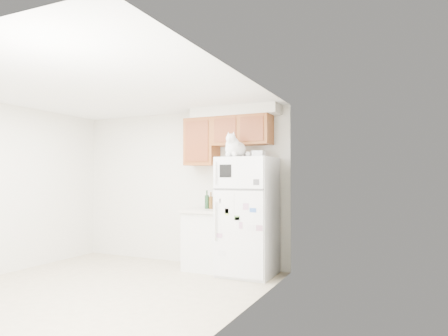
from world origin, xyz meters
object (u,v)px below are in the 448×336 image
Objects in this scene: bottle_green at (207,199)px; bottle_amber at (211,200)px; refrigerator at (247,216)px; storage_box_back at (258,154)px; cat at (235,148)px; storage_box_front at (258,154)px; base_counter at (207,239)px.

bottle_amber is (0.07, 0.01, -0.01)m from bottle_green.
refrigerator is 9.44× the size of storage_box_back.
storage_box_front is (0.31, 0.10, -0.09)m from cat.
cat is at bearing -127.10° from refrigerator.
storage_box_back reaches higher than base_counter.
cat is at bearing -124.00° from storage_box_back.
bottle_green is 0.07m from bottle_amber.
refrigerator is at bearing -15.14° from bottle_amber.
cat is at bearing -32.39° from bottle_amber.
refrigerator is at bearing -13.12° from bottle_green.
cat is 2.83× the size of storage_box_back.
base_counter is 3.51× the size of bottle_amber.
bottle_green reaches higher than base_counter.
cat reaches higher than refrigerator.
bottle_amber is at bearing 8.88° from bottle_green.
bottle_green is 1.10× the size of bottle_amber.
bottle_amber is (-0.87, 0.26, -0.69)m from storage_box_front.
bottle_amber is at bearing 154.69° from storage_box_front.
cat is at bearing -171.71° from storage_box_front.
storage_box_back is at bearing -5.75° from bottle_amber.
refrigerator is 5.89× the size of bottle_green.
bottle_green is at bearing -171.12° from bottle_amber.
storage_box_front is at bearing -16.51° from bottle_amber.
base_counter is 3.19× the size of bottle_green.
bottle_amber is at bearing -177.10° from storage_box_back.
storage_box_front is 1.14m from bottle_amber.
base_counter is 1.52m from storage_box_back.
storage_box_back is at bearing 2.16° from base_counter.
cat reaches higher than storage_box_front.
cat is 0.34m from storage_box_front.
bottle_green is (-0.88, 0.07, -0.69)m from storage_box_back.
base_counter is at bearing -169.19° from storage_box_back.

